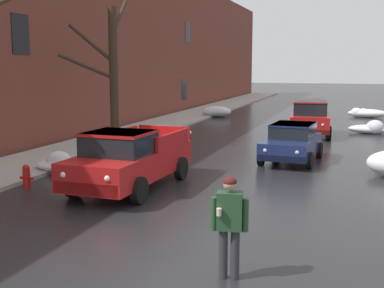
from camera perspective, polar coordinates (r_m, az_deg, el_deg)
ground_plane at (r=8.95m, az=-11.54°, el=-14.80°), size 200.00×200.00×0.00m
left_sidewalk_slab at (r=27.67m, az=-5.89°, el=1.51°), size 3.23×80.00×0.12m
brick_townhouse_facade at (r=28.42m, az=-10.05°, el=11.95°), size 0.63×80.00×10.35m
snow_bank_near_corner_left at (r=25.23m, az=-3.47°, el=1.40°), size 3.05×1.11×0.63m
snow_bank_mid_block_left at (r=17.30m, az=-13.33°, el=-2.40°), size 2.95×1.30×0.73m
snow_bank_near_corner_right at (r=37.05m, az=18.99°, el=3.31°), size 2.66×1.05×0.68m
snow_bank_along_right_kerb at (r=35.55m, az=2.68°, el=3.67°), size 2.13×1.17×0.78m
snow_bank_far_right_pile at (r=28.32m, az=19.65°, el=1.66°), size 2.28×1.04×0.75m
bare_tree_second_along_sidewalk at (r=21.44m, az=-9.11°, el=8.05°), size 2.18×2.69×6.46m
pickup_truck_red_approaching_near_lane at (r=14.77m, az=-7.10°, el=-1.69°), size 2.31×5.18×1.76m
sedan_darkblue_parked_kerbside_close at (r=19.29m, az=11.25°, el=0.28°), size 2.12×3.99×1.42m
suv_red_parked_kerbside_mid at (r=26.51m, az=13.17°, el=3.02°), size 2.34×4.40×1.82m
pedestrian_with_coffee at (r=8.49m, az=4.25°, el=-8.49°), size 0.64×0.42×1.76m
fire_hydrant at (r=15.59m, az=-18.19°, el=-3.48°), size 0.42×0.22×0.71m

